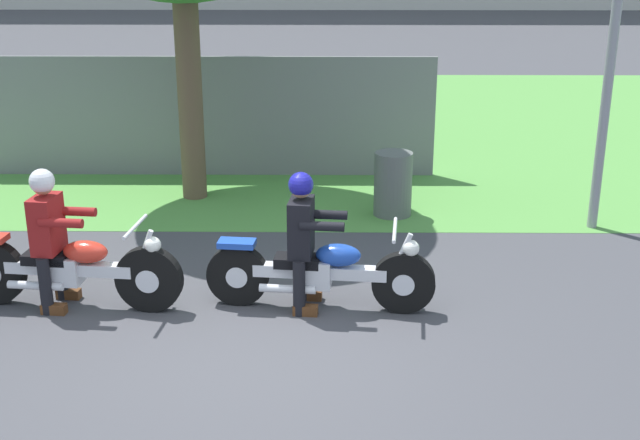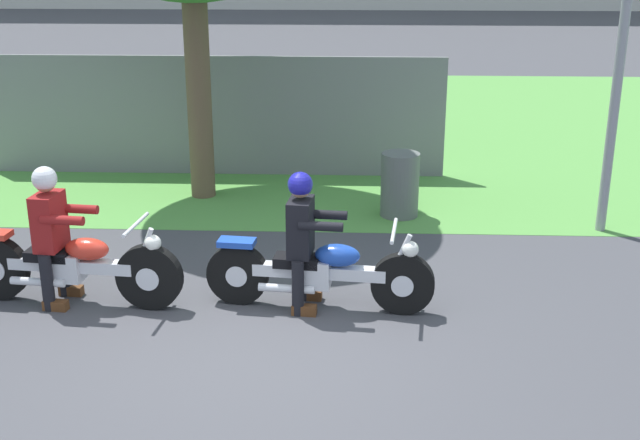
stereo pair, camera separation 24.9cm
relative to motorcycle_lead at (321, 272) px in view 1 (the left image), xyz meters
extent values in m
plane|color=#424247|center=(-0.63, -0.88, -0.38)|extent=(120.00, 120.00, 0.00)
cube|color=#549342|center=(-0.63, 8.18, -0.38)|extent=(60.00, 12.00, 0.01)
cylinder|color=black|center=(0.81, -0.08, -0.07)|extent=(0.62, 0.18, 0.62)
cylinder|color=silver|center=(0.81, -0.08, -0.07)|extent=(0.23, 0.16, 0.22)
cylinder|color=black|center=(-0.82, 0.09, -0.07)|extent=(0.62, 0.18, 0.62)
cylinder|color=silver|center=(-0.82, 0.09, -0.07)|extent=(0.23, 0.16, 0.22)
cube|color=silver|center=(-0.01, 0.00, 0.01)|extent=(1.31, 0.27, 0.12)
cube|color=silver|center=(-0.06, 0.01, -0.01)|extent=(0.34, 0.27, 0.28)
ellipsoid|color=#1E47B2|center=(0.17, -0.01, 0.19)|extent=(0.46, 0.28, 0.22)
cube|color=black|center=(-0.23, 0.03, 0.11)|extent=(0.46, 0.28, 0.10)
cube|color=#1E47B2|center=(-0.82, 0.09, 0.26)|extent=(0.38, 0.24, 0.06)
cylinder|color=silver|center=(0.76, -0.07, 0.18)|extent=(0.26, 0.08, 0.53)
cylinder|color=silver|center=(0.71, -0.07, 0.47)|extent=(0.10, 0.66, 0.04)
sphere|color=white|center=(0.86, -0.09, 0.29)|extent=(0.16, 0.16, 0.16)
cylinder|color=silver|center=(-0.32, -0.11, -0.13)|extent=(0.56, 0.14, 0.08)
cylinder|color=black|center=(-0.17, 0.20, -0.10)|extent=(0.12, 0.12, 0.56)
cube|color=#593319|center=(-0.11, 0.19, -0.33)|extent=(0.25, 0.12, 0.10)
cylinder|color=black|center=(-0.20, -0.16, -0.10)|extent=(0.12, 0.12, 0.56)
cube|color=#593319|center=(-0.14, -0.16, -0.33)|extent=(0.25, 0.12, 0.10)
cube|color=black|center=(-0.19, 0.02, 0.46)|extent=(0.26, 0.40, 0.56)
cylinder|color=black|center=(0.05, 0.17, 0.54)|extent=(0.43, 0.13, 0.09)
cylinder|color=black|center=(0.02, -0.17, 0.54)|extent=(0.43, 0.13, 0.09)
sphere|color=tan|center=(-0.19, 0.02, 0.86)|extent=(0.20, 0.20, 0.20)
sphere|color=navy|center=(-0.19, 0.02, 0.89)|extent=(0.24, 0.24, 0.24)
cylinder|color=black|center=(-1.66, -0.08, -0.05)|extent=(0.67, 0.19, 0.66)
cylinder|color=silver|center=(-1.66, -0.08, -0.05)|extent=(0.24, 0.16, 0.23)
cube|color=silver|center=(-2.46, 0.00, 0.03)|extent=(1.28, 0.27, 0.12)
cube|color=silver|center=(-2.51, 0.01, 0.01)|extent=(0.34, 0.27, 0.28)
ellipsoid|color=red|center=(-2.28, -0.01, 0.21)|extent=(0.46, 0.28, 0.22)
cube|color=black|center=(-2.68, 0.03, 0.13)|extent=(0.46, 0.28, 0.10)
cylinder|color=silver|center=(-1.71, -0.07, 0.20)|extent=(0.26, 0.08, 0.53)
cylinder|color=silver|center=(-1.76, -0.07, 0.49)|extent=(0.10, 0.66, 0.04)
sphere|color=white|center=(-1.61, -0.08, 0.31)|extent=(0.16, 0.16, 0.16)
cylinder|color=silver|center=(-2.77, -0.10, -0.11)|extent=(0.56, 0.14, 0.08)
cylinder|color=black|center=(-2.62, 0.20, -0.09)|extent=(0.12, 0.12, 0.58)
cube|color=#593319|center=(-2.56, 0.20, -0.33)|extent=(0.25, 0.12, 0.10)
cylinder|color=black|center=(-2.66, -0.16, -0.09)|extent=(0.12, 0.12, 0.58)
cube|color=#593319|center=(-2.60, -0.16, -0.33)|extent=(0.25, 0.12, 0.10)
cube|color=maroon|center=(-2.64, 0.02, 0.48)|extent=(0.26, 0.40, 0.56)
cylinder|color=maroon|center=(-2.40, 0.17, 0.56)|extent=(0.43, 0.13, 0.09)
cylinder|color=maroon|center=(-2.44, -0.17, 0.56)|extent=(0.43, 0.13, 0.09)
sphere|color=tan|center=(-2.64, 0.02, 0.88)|extent=(0.20, 0.20, 0.20)
sphere|color=silver|center=(-2.64, 0.02, 0.91)|extent=(0.24, 0.24, 0.24)
cylinder|color=brown|center=(-1.80, 3.62, 1.03)|extent=(0.34, 0.34, 2.83)
cylinder|color=gray|center=(3.40, 2.42, 2.23)|extent=(0.12, 0.12, 5.22)
cylinder|color=#595E5B|center=(0.91, 2.87, 0.04)|extent=(0.50, 0.50, 0.84)
cube|color=slate|center=(-1.83, 4.76, 0.52)|extent=(7.00, 0.06, 1.80)
camera|label=1|loc=(0.08, -7.44, 3.13)|focal=46.37mm
camera|label=2|loc=(0.33, -7.43, 3.13)|focal=46.37mm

